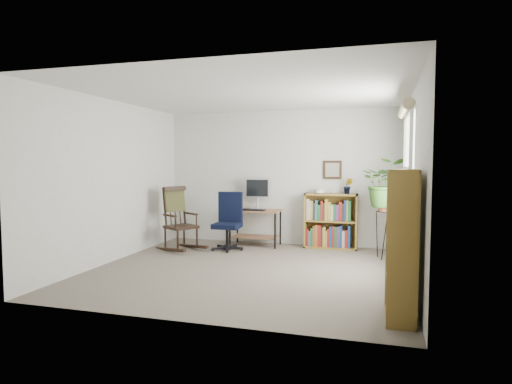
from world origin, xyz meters
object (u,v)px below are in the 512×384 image
(desk, at_px, (255,228))
(low_bookshelf, at_px, (331,221))
(office_chair, at_px, (227,221))
(tall_bookshelf, at_px, (401,245))
(rocking_chair, at_px, (181,218))

(desk, height_order, low_bookshelf, low_bookshelf)
(office_chair, bearing_deg, desk, 54.19)
(desk, xyz_separation_m, tall_bookshelf, (2.30, -3.06, 0.39))
(rocking_chair, distance_m, tall_bookshelf, 4.12)
(desk, bearing_deg, low_bookshelf, 5.21)
(desk, relative_size, low_bookshelf, 0.94)
(office_chair, height_order, rocking_chair, rocking_chair)
(desk, height_order, rocking_chair, rocking_chair)
(rocking_chair, xyz_separation_m, low_bookshelf, (2.41, 0.85, -0.07))
(low_bookshelf, relative_size, tall_bookshelf, 0.67)
(desk, bearing_deg, office_chair, -123.66)
(desk, relative_size, rocking_chair, 0.81)
(office_chair, bearing_deg, low_bookshelf, 18.92)
(low_bookshelf, bearing_deg, rocking_chair, -160.63)
(rocking_chair, height_order, tall_bookshelf, tall_bookshelf)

